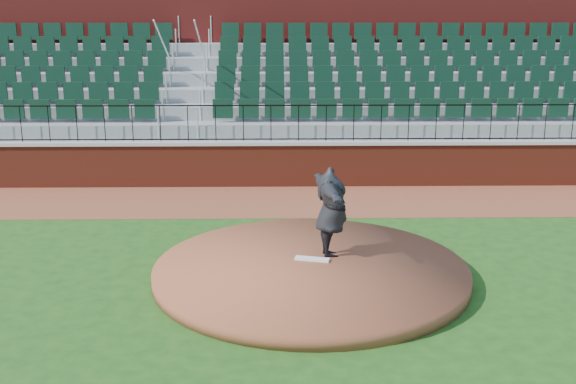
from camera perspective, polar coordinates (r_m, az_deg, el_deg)
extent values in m
plane|color=#1D4814|center=(13.76, 0.10, -6.88)|extent=(90.00, 90.00, 0.00)
cube|color=brown|center=(18.87, -0.19, -0.69)|extent=(34.00, 3.20, 0.01)
cube|color=maroon|center=(20.27, -0.26, 2.16)|extent=(34.00, 0.35, 1.20)
cube|color=#B7B7B7|center=(20.14, -0.26, 3.96)|extent=(34.00, 0.45, 0.10)
cube|color=maroon|center=(25.39, -0.42, 9.72)|extent=(34.00, 0.50, 5.50)
cylinder|color=brown|center=(13.72, 1.82, -6.38)|extent=(5.99, 5.99, 0.25)
cube|color=white|center=(13.96, 1.94, -5.36)|extent=(0.69, 0.33, 0.04)
imported|color=black|center=(13.95, 3.48, -1.58)|extent=(0.87, 2.27, 1.80)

